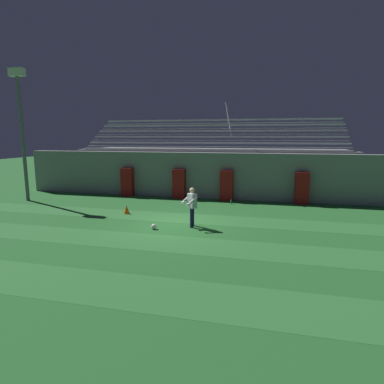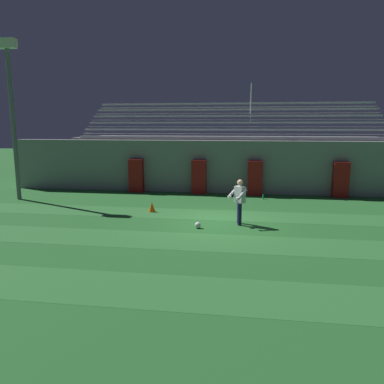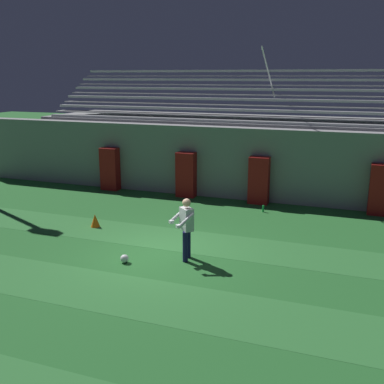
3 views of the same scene
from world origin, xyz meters
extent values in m
plane|color=#286B2D|center=(0.00, 0.00, 0.00)|extent=(80.00, 80.00, 0.00)
cube|color=#337A38|center=(0.00, -6.00, 0.00)|extent=(28.00, 1.81, 0.01)
cube|color=#337A38|center=(0.00, -2.38, 0.00)|extent=(28.00, 1.81, 0.01)
cube|color=#337A38|center=(0.00, 1.24, 0.00)|extent=(28.00, 1.81, 0.01)
cube|color=gray|center=(0.00, 6.50, 1.40)|extent=(24.00, 0.60, 2.80)
cube|color=maroon|center=(-1.47, 5.95, 0.90)|extent=(0.76, 0.44, 1.79)
cube|color=maroon|center=(1.47, 5.95, 0.90)|extent=(0.76, 0.44, 1.79)
cube|color=maroon|center=(-4.92, 5.95, 0.90)|extent=(0.76, 0.44, 1.79)
cube|color=maroon|center=(5.73, 5.95, 0.90)|extent=(0.76, 0.44, 1.79)
cube|color=gray|center=(0.00, 9.20, 1.45)|extent=(18.00, 4.60, 2.90)
cube|color=#B7B7BC|center=(0.00, 7.25, 2.95)|extent=(17.10, 0.36, 0.10)
cube|color=gray|center=(0.00, 7.05, 2.72)|extent=(17.10, 0.60, 0.04)
cube|color=#B7B7BC|center=(0.00, 7.95, 3.35)|extent=(17.10, 0.36, 0.10)
cube|color=gray|center=(0.00, 7.75, 3.12)|extent=(17.10, 0.60, 0.04)
cube|color=#B7B7BC|center=(0.00, 8.65, 3.75)|extent=(17.10, 0.36, 0.10)
cube|color=gray|center=(0.00, 8.45, 3.52)|extent=(17.10, 0.60, 0.04)
cube|color=#B7B7BC|center=(0.00, 9.35, 4.15)|extent=(17.10, 0.36, 0.10)
cube|color=gray|center=(0.00, 9.15, 3.92)|extent=(17.10, 0.60, 0.04)
cube|color=#B7B7BC|center=(0.00, 10.05, 4.55)|extent=(17.10, 0.36, 0.10)
cube|color=gray|center=(0.00, 9.85, 4.32)|extent=(17.10, 0.60, 0.04)
cube|color=#B7B7BC|center=(0.00, 10.75, 4.95)|extent=(17.10, 0.36, 0.10)
cube|color=gray|center=(0.00, 10.55, 4.72)|extent=(17.10, 0.60, 0.04)
cylinder|color=#B7B7BC|center=(1.16, 8.75, 4.80)|extent=(0.06, 3.33, 2.05)
cylinder|color=slate|center=(-10.08, 3.14, 3.56)|extent=(0.20, 0.20, 7.11)
cube|color=#F2EDCC|center=(-10.08, 3.14, 7.33)|extent=(0.90, 0.36, 0.44)
cylinder|color=#19194C|center=(0.82, -0.20, 0.41)|extent=(0.20, 0.20, 0.82)
cylinder|color=#19194C|center=(0.79, 0.09, 0.41)|extent=(0.20, 0.20, 0.82)
cube|color=silver|center=(0.80, -0.05, 1.12)|extent=(0.44, 0.43, 0.60)
sphere|color=tan|center=(0.80, -0.05, 1.56)|extent=(0.22, 0.22, 0.22)
cylinder|color=silver|center=(0.89, -0.32, 1.17)|extent=(0.38, 0.42, 0.37)
cylinder|color=silver|center=(0.53, 0.00, 1.17)|extent=(0.38, 0.42, 0.37)
cube|color=silver|center=(0.73, -0.44, 1.04)|extent=(0.16, 0.16, 0.08)
cube|color=silver|center=(0.43, -0.18, 1.04)|extent=(0.16, 0.16, 0.08)
sphere|color=white|center=(-0.64, -0.81, 0.11)|extent=(0.22, 0.22, 0.22)
cone|color=orange|center=(-2.90, 1.43, 0.21)|extent=(0.30, 0.30, 0.42)
cylinder|color=green|center=(1.87, 4.89, 0.12)|extent=(0.07, 0.07, 0.24)
camera|label=1|loc=(3.89, -12.86, 3.78)|focal=30.00mm
camera|label=2|loc=(1.02, -13.59, 3.63)|focal=35.00mm
camera|label=3|loc=(4.70, -10.43, 4.71)|focal=42.00mm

